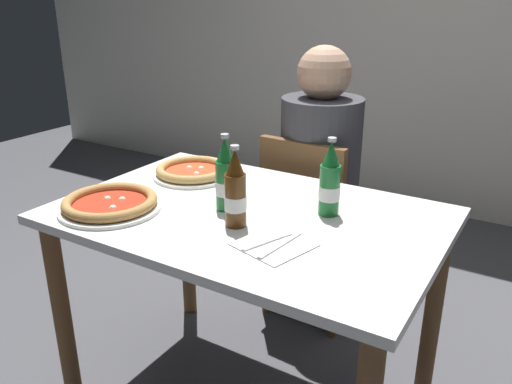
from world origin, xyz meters
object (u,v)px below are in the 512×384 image
Objects in this scene: beer_bottle_center at (226,178)px; beer_bottle_left at (235,193)px; dining_table_main at (248,244)px; pizza_marinara_far at (110,204)px; chair_behind_table at (312,218)px; pizza_margherita_near at (193,171)px; beer_bottle_right at (330,183)px; diner_seated at (319,193)px; napkin_with_cutlery at (274,245)px.

beer_bottle_left is at bearing -42.91° from beer_bottle_center.
dining_table_main is 0.46m from pizza_marinara_far.
pizza_margherita_near is at bearing 57.99° from chair_behind_table.
beer_bottle_left is 0.30m from beer_bottle_right.
beer_bottle_left is at bearing -77.03° from dining_table_main.
chair_behind_table is 0.93m from pizza_marinara_far.
pizza_margherita_near is 0.92× the size of pizza_marinara_far.
pizza_margherita_near is at bearing -122.28° from diner_seated.
beer_bottle_left reaches higher than napkin_with_cutlery.
pizza_margherita_near is 1.35× the size of napkin_with_cutlery.
napkin_with_cutlery is (0.24, -0.82, 0.17)m from diner_seated.
beer_bottle_left reaches higher than chair_behind_table.
beer_bottle_right is at bearing -6.20° from pizza_margherita_near.
napkin_with_cutlery is at bearing -31.99° from pizza_margherita_near.
pizza_margherita_near is 0.59m from beer_bottle_right.
beer_bottle_right is (0.28, -0.49, 0.37)m from chair_behind_table.
beer_bottle_left is at bearing -132.40° from beer_bottle_right.
dining_table_main is at bearing 29.30° from pizza_marinara_far.
chair_behind_table is (-0.06, 0.61, -0.15)m from dining_table_main.
beer_bottle_right is at bearing 27.02° from dining_table_main.
pizza_marinara_far is (-0.03, -0.39, -0.00)m from pizza_margherita_near.
pizza_marinara_far is 0.57m from napkin_with_cutlery.
pizza_margherita_near is 1.21× the size of beer_bottle_right.
chair_behind_table is at bearing 68.36° from pizza_marinara_far.
chair_behind_table reaches higher than pizza_marinara_far.
dining_table_main is 4.03× the size of pizza_margherita_near.
beer_bottle_center reaches higher than pizza_margherita_near.
diner_seated is 3.72× the size of pizza_marinara_far.
beer_bottle_right is (0.20, 0.22, 0.00)m from beer_bottle_left.
beer_bottle_right is 1.12× the size of napkin_with_cutlery.
beer_bottle_center is (0.29, -0.19, 0.08)m from pizza_margherita_near.
napkin_with_cutlery is at bearing 110.41° from chair_behind_table.
napkin_with_cutlery is (-0.04, -0.28, -0.10)m from beer_bottle_right.
pizza_marinara_far is at bearing -151.53° from beer_bottle_right.
beer_bottle_left is 1.12× the size of napkin_with_cutlery.
napkin_with_cutlery is (0.57, 0.05, -0.02)m from pizza_marinara_far.
pizza_margherita_near is at bearing 143.35° from beer_bottle_left.
dining_table_main is at bearing -26.54° from pizza_margherita_near.
beer_bottle_right reaches higher than dining_table_main.
beer_bottle_left is at bearing -84.26° from diner_seated.
pizza_margherita_near is 0.39m from pizza_marinara_far.
chair_behind_table is 0.70× the size of diner_seated.
diner_seated is at bearing 88.43° from beer_bottle_center.
diner_seated is 0.73m from beer_bottle_center.
pizza_margherita_near is (-0.36, 0.18, 0.14)m from dining_table_main.
napkin_with_cutlery reaches higher than dining_table_main.
beer_bottle_center is at bearing 91.50° from chair_behind_table.
beer_bottle_right reaches higher than pizza_margherita_near.
beer_bottle_right is (0.28, -0.55, 0.27)m from diner_seated.
pizza_margherita_near is 1.21× the size of beer_bottle_left.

